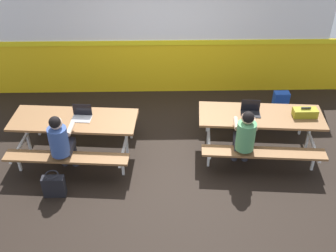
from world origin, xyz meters
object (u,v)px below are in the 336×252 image
object	(u,v)px
student_further	(245,135)
backpack_dark	(280,102)
laptop_silver	(82,116)
toolbox_grey	(305,113)
picnic_table_left	(75,127)
laptop_dark	(251,111)
tote_bag_bright	(54,186)
student_nearer	(61,140)
picnic_table_right	(260,123)

from	to	relation	value
student_further	backpack_dark	bearing A→B (deg)	58.47
laptop_silver	toolbox_grey	world-z (taller)	laptop_silver
picnic_table_left	laptop_dark	world-z (taller)	laptop_dark
picnic_table_left	backpack_dark	xyz separation A→B (m)	(3.88, 1.29, -0.36)
laptop_dark	laptop_silver	bearing A→B (deg)	-178.43
picnic_table_left	tote_bag_bright	xyz separation A→B (m)	(-0.21, -1.03, -0.39)
student_nearer	backpack_dark	xyz separation A→B (m)	(4.00, 1.84, -0.49)
student_further	laptop_dark	bearing A→B (deg)	71.88
tote_bag_bright	picnic_table_left	bearing A→B (deg)	78.69
laptop_silver	student_further	bearing A→B (deg)	-10.73
toolbox_grey	tote_bag_bright	distance (m)	4.26
picnic_table_left	tote_bag_bright	distance (m)	1.11
picnic_table_right	toolbox_grey	bearing A→B (deg)	-4.55
picnic_table_left	laptop_silver	xyz separation A→B (m)	(0.14, 0.03, 0.21)
laptop_dark	backpack_dark	bearing A→B (deg)	52.99
student_nearer	laptop_silver	bearing A→B (deg)	66.07
tote_bag_bright	student_nearer	bearing A→B (deg)	79.39
student_further	laptop_silver	size ratio (longest dim) A/B	3.59
student_nearer	backpack_dark	bearing A→B (deg)	24.73
picnic_table_left	toolbox_grey	bearing A→B (deg)	-0.06
student_further	toolbox_grey	xyz separation A→B (m)	(1.08, 0.47, 0.10)
student_nearer	picnic_table_left	bearing A→B (deg)	78.08
tote_bag_bright	laptop_silver	bearing A→B (deg)	71.86
picnic_table_right	toolbox_grey	world-z (taller)	toolbox_grey
student_further	laptop_dark	distance (m)	0.62
picnic_table_left	laptop_silver	size ratio (longest dim) A/B	6.39
tote_bag_bright	laptop_dark	bearing A→B (deg)	19.51
toolbox_grey	laptop_silver	bearing A→B (deg)	179.53
picnic_table_left	laptop_silver	world-z (taller)	laptop_silver
student_further	picnic_table_right	bearing A→B (deg)	55.38
toolbox_grey	student_further	bearing A→B (deg)	-156.46
picnic_table_left	laptop_dark	size ratio (longest dim) A/B	6.39
picnic_table_left	student_nearer	bearing A→B (deg)	-101.92
backpack_dark	student_nearer	bearing A→B (deg)	-155.27
picnic_table_right	backpack_dark	size ratio (longest dim) A/B	4.89
student_further	tote_bag_bright	bearing A→B (deg)	-169.62
picnic_table_left	student_nearer	xyz separation A→B (m)	(-0.12, -0.55, 0.13)
backpack_dark	laptop_dark	bearing A→B (deg)	-127.01
picnic_table_left	picnic_table_right	size ratio (longest dim) A/B	1.00
student_nearer	laptop_dark	xyz separation A→B (m)	(3.10, 0.65, 0.08)
picnic_table_right	laptop_silver	xyz separation A→B (m)	(-3.02, -0.03, 0.21)
student_nearer	tote_bag_bright	xyz separation A→B (m)	(-0.09, -0.48, -0.51)
student_further	laptop_dark	xyz separation A→B (m)	(0.19, 0.58, 0.08)
picnic_table_right	laptop_silver	bearing A→B (deg)	-179.50
picnic_table_right	backpack_dark	bearing A→B (deg)	59.86
picnic_table_left	laptop_silver	distance (m)	0.25
backpack_dark	tote_bag_bright	size ratio (longest dim) A/B	1.02
tote_bag_bright	backpack_dark	bearing A→B (deg)	29.56
laptop_dark	tote_bag_bright	world-z (taller)	laptop_dark
toolbox_grey	backpack_dark	distance (m)	1.43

